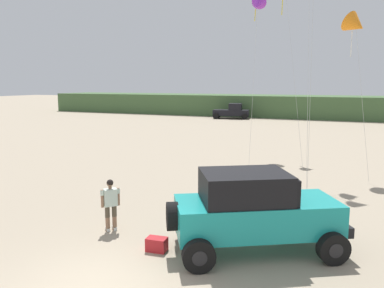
{
  "coord_description": "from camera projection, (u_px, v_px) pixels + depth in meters",
  "views": [
    {
      "loc": [
        5.37,
        -6.92,
        4.64
      ],
      "look_at": [
        0.62,
        4.18,
        2.76
      ],
      "focal_mm": 36.85,
      "sensor_mm": 36.0,
      "label": 1
    }
  ],
  "objects": [
    {
      "name": "person_watching",
      "position": [
        111.0,
        202.0,
        12.35
      ],
      "size": [
        0.47,
        0.5,
        1.67
      ],
      "color": "#8C664C",
      "rests_on": "ground_plane"
    },
    {
      "name": "dune_ridge",
      "position": [
        352.0,
        108.0,
        51.07
      ],
      "size": [
        90.0,
        8.0,
        2.89
      ],
      "primitive_type": "cube",
      "color": "#426038",
      "rests_on": "ground_plane"
    },
    {
      "name": "distant_pickup",
      "position": [
        232.0,
        111.0,
        51.26
      ],
      "size": [
        4.87,
        3.14,
        1.98
      ],
      "color": "black",
      "rests_on": "ground_plane"
    },
    {
      "name": "cooler_box",
      "position": [
        157.0,
        244.0,
        10.96
      ],
      "size": [
        0.59,
        0.41,
        0.38
      ],
      "primitive_type": "cube",
      "rotation": [
        0.0,
        0.0,
        0.09
      ],
      "color": "#B21E23",
      "rests_on": "ground_plane"
    },
    {
      "name": "ground_plane",
      "position": [
        96.0,
        286.0,
        9.09
      ],
      "size": [
        220.0,
        220.0,
        0.0
      ],
      "primitive_type": "plane",
      "color": "gray"
    },
    {
      "name": "kite_green_box",
      "position": [
        356.0,
        25.0,
        19.5
      ],
      "size": [
        1.86,
        2.82,
        8.13
      ],
      "color": "orange",
      "rests_on": "ground_plane"
    },
    {
      "name": "jeep",
      "position": [
        254.0,
        210.0,
        10.79
      ],
      "size": [
        4.98,
        4.23,
        2.26
      ],
      "color": "teal",
      "rests_on": "ground_plane"
    },
    {
      "name": "kite_white_parafoil",
      "position": [
        258.0,
        5.0,
        25.39
      ],
      "size": [
        1.57,
        5.64,
        10.29
      ],
      "color": "purple",
      "rests_on": "ground_plane"
    }
  ]
}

